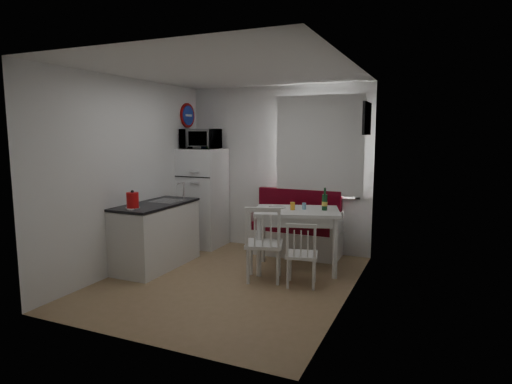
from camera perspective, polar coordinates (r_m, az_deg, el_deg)
floor at (r=5.55m, az=-3.72°, el=-11.77°), size 3.00×3.50×0.02m
ceiling at (r=5.28m, az=-3.99°, el=15.87°), size 3.00×3.50×0.02m
wall_back at (r=6.85m, az=2.91°, el=3.15°), size 3.00×0.02×2.60m
wall_front at (r=3.80m, az=-16.08°, el=-0.98°), size 3.00×0.02×2.60m
wall_left at (r=6.09m, az=-16.49°, el=2.24°), size 0.02×3.50×2.60m
wall_right at (r=4.76m, az=12.40°, el=0.88°), size 0.02×3.50×2.60m
window at (r=6.59m, az=8.57°, el=5.71°), size 1.22×0.06×1.47m
curtain at (r=6.52m, az=8.42°, el=6.13°), size 1.35×0.02×1.50m
kitchen_counter at (r=6.16m, az=-13.09°, el=-5.54°), size 0.62×1.32×1.16m
wall_sign at (r=7.22m, az=-9.06°, el=10.05°), size 0.03×0.40×0.40m
picture_frame at (r=5.82m, az=14.53°, el=9.46°), size 0.04×0.52×0.42m
bench at (r=6.65m, az=5.29°, el=-5.49°), size 1.39×0.54×1.00m
dining_table at (r=5.83m, az=5.51°, el=-3.25°), size 1.30×1.09×0.84m
chair_left at (r=5.33m, az=0.67°, el=-5.83°), size 0.57×0.56×0.52m
chair_right at (r=5.20m, az=5.86°, el=-7.39°), size 0.45×0.44×0.43m
fridge at (r=7.10m, az=-7.07°, el=-0.76°), size 0.64×0.64×1.61m
microwave at (r=6.98m, az=-7.41°, el=7.03°), size 0.58×0.39×0.32m
kettle at (r=5.61m, az=-16.12°, el=-1.08°), size 0.18×0.18×0.24m
wine_bottle at (r=5.78m, az=9.15°, el=-0.93°), size 0.08×0.08×0.30m
drinking_glass_orange at (r=5.77m, az=4.91°, el=-1.88°), size 0.06×0.06×0.11m
drinking_glass_blue at (r=5.83m, az=6.43°, el=-1.88°), size 0.05×0.05×0.09m
plate at (r=5.93m, az=2.83°, el=-2.03°), size 0.23×0.23×0.02m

